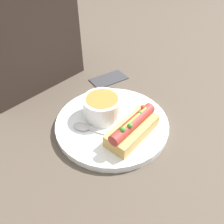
{
  "coord_description": "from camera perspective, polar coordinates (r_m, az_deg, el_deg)",
  "views": [
    {
      "loc": [
        -0.31,
        -0.27,
        0.41
      ],
      "look_at": [
        0.0,
        0.0,
        0.05
      ],
      "focal_mm": 35.0,
      "sensor_mm": 36.0,
      "label": 1
    }
  ],
  "objects": [
    {
      "name": "dinner_plate",
      "position": [
        0.57,
        0.0,
        -2.95
      ],
      "size": [
        0.29,
        0.29,
        0.02
      ],
      "color": "white",
      "rests_on": "ground_plane"
    },
    {
      "name": "hot_dog",
      "position": [
        0.52,
        5.38,
        -4.26
      ],
      "size": [
        0.15,
        0.07,
        0.06
      ],
      "rotation": [
        0.0,
        0.0,
        0.03
      ],
      "color": "tan",
      "rests_on": "dinner_plate"
    },
    {
      "name": "seated_diner",
      "position": [
        0.7,
        -23.96,
        23.48
      ],
      "size": [
        0.32,
        0.14,
        0.53
      ],
      "color": "#2D231E",
      "rests_on": "ground_plane"
    },
    {
      "name": "ground_plane",
      "position": [
        0.58,
        0.0,
        -3.59
      ],
      "size": [
        4.0,
        4.0,
        0.0
      ],
      "primitive_type": "plane",
      "color": "#4C4238"
    },
    {
      "name": "spoon",
      "position": [
        0.54,
        -6.09,
        -4.38
      ],
      "size": [
        0.07,
        0.16,
        0.01
      ],
      "rotation": [
        0.0,
        0.0,
        1.93
      ],
      "color": "#B7B7BC",
      "rests_on": "dinner_plate"
    },
    {
      "name": "napkin",
      "position": [
        0.76,
        -0.86,
        8.71
      ],
      "size": [
        0.14,
        0.1,
        0.01
      ],
      "rotation": [
        0.0,
        0.0,
        -0.27
      ],
      "color": "#333338",
      "rests_on": "ground_plane"
    },
    {
      "name": "soup_bowl",
      "position": [
        0.57,
        -2.49,
        1.56
      ],
      "size": [
        0.1,
        0.1,
        0.06
      ],
      "color": "white",
      "rests_on": "dinner_plate"
    }
  ]
}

